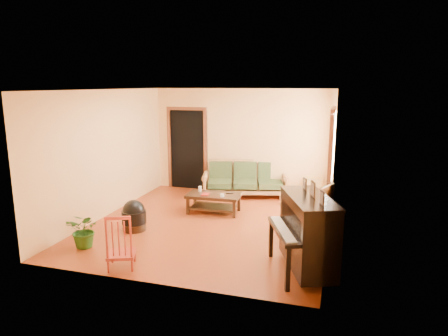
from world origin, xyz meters
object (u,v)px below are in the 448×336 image
(coffee_table, at_px, (214,203))
(ceramic_crock, at_px, (318,196))
(potted_plant, at_px, (85,230))
(footstool, at_px, (134,219))
(armchair, at_px, (307,206))
(piano, at_px, (308,235))
(sofa, at_px, (245,179))
(red_chair, at_px, (121,240))

(coffee_table, height_order, ceramic_crock, coffee_table)
(ceramic_crock, bearing_deg, potted_plant, -132.57)
(footstool, height_order, ceramic_crock, footstool)
(armchair, bearing_deg, coffee_table, -169.60)
(coffee_table, height_order, piano, piano)
(piano, distance_m, ceramic_crock, 3.77)
(potted_plant, bearing_deg, sofa, 64.21)
(footstool, xyz_separation_m, red_chair, (0.59, -1.45, 0.21))
(sofa, height_order, ceramic_crock, sofa)
(piano, relative_size, footstool, 2.83)
(coffee_table, xyz_separation_m, piano, (2.15, -2.22, 0.36))
(piano, bearing_deg, coffee_table, 112.58)
(coffee_table, height_order, armchair, armchair)
(coffee_table, relative_size, piano, 0.87)
(sofa, relative_size, coffee_table, 1.79)
(coffee_table, bearing_deg, sofa, 76.43)
(armchair, distance_m, red_chair, 3.55)
(sofa, distance_m, ceramic_crock, 1.78)
(coffee_table, relative_size, potted_plant, 1.83)
(sofa, height_order, red_chair, sofa)
(piano, bearing_deg, potted_plant, 161.10)
(piano, distance_m, footstool, 3.38)
(footstool, relative_size, red_chair, 0.53)
(sofa, xyz_separation_m, armchair, (1.64, -1.79, 0.00))
(footstool, xyz_separation_m, potted_plant, (-0.38, -0.96, 0.09))
(potted_plant, bearing_deg, ceramic_crock, 47.43)
(sofa, xyz_separation_m, ceramic_crock, (1.75, 0.09, -0.32))
(armchair, xyz_separation_m, ceramic_crock, (0.11, 1.89, -0.32))
(red_chair, distance_m, ceramic_crock, 5.12)
(armchair, xyz_separation_m, potted_plant, (-3.48, -2.02, -0.13))
(coffee_table, distance_m, armchair, 2.03)
(potted_plant, bearing_deg, footstool, 68.33)
(ceramic_crock, bearing_deg, sofa, -176.90)
(sofa, relative_size, armchair, 2.31)
(armchair, xyz_separation_m, red_chair, (-2.50, -2.51, -0.01))
(piano, bearing_deg, footstool, 144.82)
(sofa, bearing_deg, coffee_table, -118.13)
(armchair, bearing_deg, piano, -63.82)
(armchair, relative_size, piano, 0.68)
(sofa, bearing_deg, footstool, -131.68)
(armchair, bearing_deg, potted_plant, -128.93)
(sofa, relative_size, footstool, 4.43)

